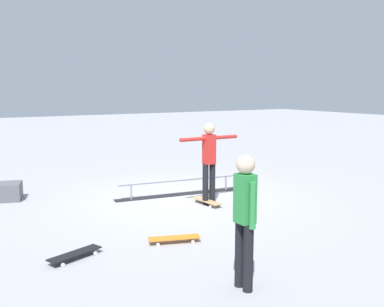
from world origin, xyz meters
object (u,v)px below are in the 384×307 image
(skateboard_main, at_px, (206,201))
(bystander_green_shirt, at_px, (245,215))
(skater_main, at_px, (209,158))
(loose_skateboard_orange, at_px, (174,238))
(grind_rail, at_px, (181,188))
(loose_skateboard_black, at_px, (75,254))

(skateboard_main, xyz_separation_m, bystander_green_shirt, (1.68, 3.46, 0.84))
(skater_main, bearing_deg, bystander_green_shirt, 63.10)
(skateboard_main, distance_m, bystander_green_shirt, 3.94)
(loose_skateboard_orange, bearing_deg, grind_rail, 77.05)
(loose_skateboard_black, bearing_deg, loose_skateboard_orange, 154.93)
(grind_rail, distance_m, loose_skateboard_orange, 3.11)
(loose_skateboard_orange, bearing_deg, loose_skateboard_black, -166.96)
(loose_skateboard_black, bearing_deg, skateboard_main, -174.35)
(loose_skateboard_orange, bearing_deg, bystander_green_shirt, -73.12)
(skater_main, bearing_deg, grind_rail, -84.04)
(bystander_green_shirt, height_order, loose_skateboard_black, bystander_green_shirt)
(grind_rail, height_order, skateboard_main, grind_rail)
(skater_main, height_order, bystander_green_shirt, skater_main)
(skater_main, xyz_separation_m, loose_skateboard_orange, (1.71, 1.67, -0.90))
(skater_main, xyz_separation_m, skateboard_main, (0.07, 0.01, -0.90))
(bystander_green_shirt, relative_size, loose_skateboard_orange, 1.97)
(skateboard_main, distance_m, loose_skateboard_black, 3.50)
(bystander_green_shirt, distance_m, loose_skateboard_black, 2.58)
(skateboard_main, xyz_separation_m, loose_skateboard_orange, (1.64, 1.65, 0.00))
(skateboard_main, distance_m, loose_skateboard_orange, 2.33)
(grind_rail, height_order, skater_main, skater_main)
(skater_main, relative_size, skateboard_main, 2.05)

